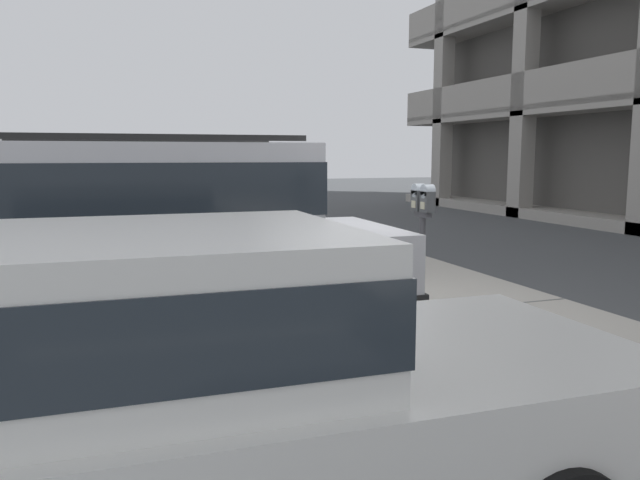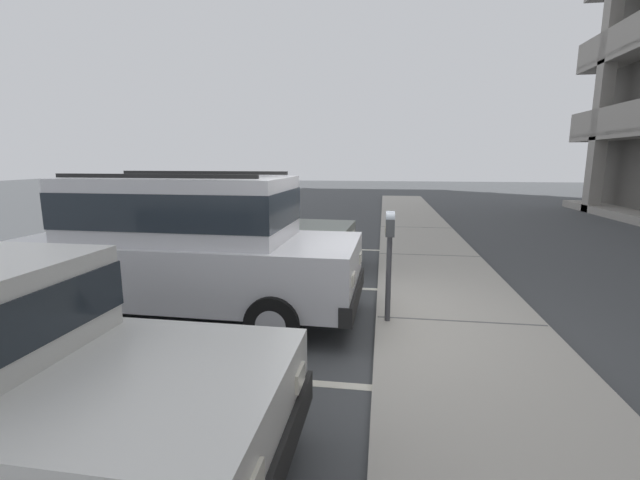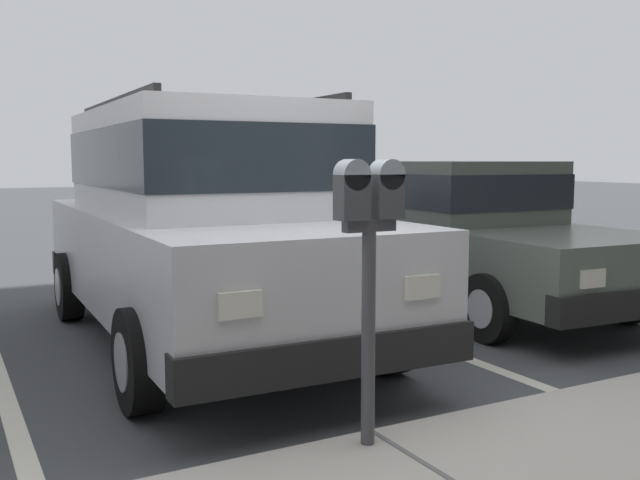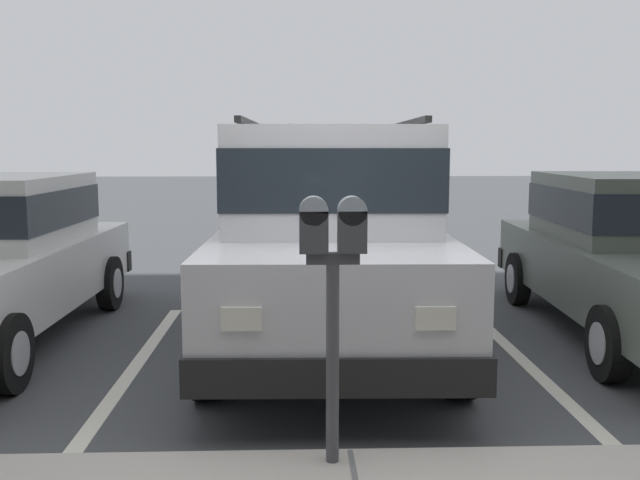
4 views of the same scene
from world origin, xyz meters
The scene contains 5 objects.
ground_plane centered at (0.00, 0.00, -0.05)m, with size 80.00×80.00×0.10m.
parking_stall_lines centered at (1.64, -1.40, 0.00)m, with size 13.20×4.80×0.01m.
silver_suv centered at (0.00, -2.44, 1.09)m, with size 2.10×4.82×2.03m.
red_sedan centered at (-3.03, -2.69, 0.82)m, with size 2.01×4.57×1.54m.
parking_meter_near centered at (0.11, 0.35, 1.19)m, with size 0.35×0.12×1.44m.
Camera 4 is at (0.30, 4.02, 1.81)m, focal length 40.00 mm.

